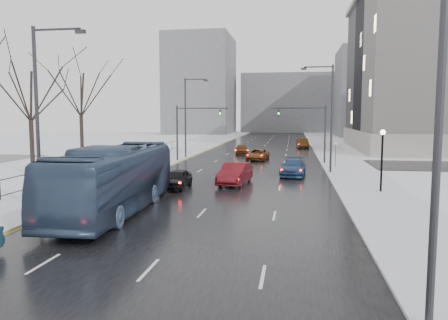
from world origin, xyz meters
The scene contains 26 objects.
road centered at (0.00, 60.00, 0.02)m, with size 16.00×150.00×0.04m, color black.
cross_road centered at (0.00, 48.00, 0.02)m, with size 130.00×10.00×0.04m, color black.
sidewalk_left centered at (-10.50, 60.00, 0.08)m, with size 5.00×150.00×0.16m, color silver.
sidewalk_right centered at (10.50, 60.00, 0.08)m, with size 5.00×150.00×0.16m, color silver.
park_strip centered at (-20.00, 60.00, 0.06)m, with size 14.00×150.00×0.12m, color white.
tree_park_d centered at (-17.80, 34.00, 0.00)m, with size 8.75×8.75×12.50m, color black, non-canonical shape.
tree_park_e centered at (-18.20, 44.00, 0.00)m, with size 9.45×9.45×13.50m, color black, non-canonical shape.
iron_fence centered at (-13.00, 30.00, 0.91)m, with size 0.06×70.00×1.30m.
streetlight_r_near centered at (8.17, 10.00, 5.62)m, with size 2.95×0.25×10.00m.
streetlight_r_mid centered at (8.17, 40.00, 5.62)m, with size 2.95×0.25×10.00m.
streetlight_l_near centered at (-8.17, 20.00, 5.62)m, with size 2.95×0.25×10.00m.
streetlight_l_far centered at (-8.17, 52.00, 5.62)m, with size 2.95×0.25×10.00m.
lamppost_r_mid centered at (11.00, 30.00, 2.94)m, with size 0.36×0.36×4.28m.
mast_signal_right centered at (7.33, 48.00, 4.11)m, with size 6.10×0.33×6.50m.
mast_signal_left centered at (-7.33, 48.00, 4.11)m, with size 6.10×0.33×6.50m.
no_uturn_sign centered at (9.20, 44.00, 2.30)m, with size 0.60×0.06×2.70m.
bldg_far_right centered at (28.00, 115.00, 11.00)m, with size 24.00×20.00×22.00m, color slate.
bldg_far_left centered at (-22.00, 125.00, 14.00)m, with size 18.00×22.00×28.00m, color slate.
bldg_far_center centered at (4.00, 140.00, 9.00)m, with size 30.00×18.00×18.00m, color slate.
bus centered at (-4.80, 21.53, 1.90)m, with size 3.13×13.36×3.72m, color #374C6C.
sedan_center_near centered at (-3.50, 29.62, 0.75)m, with size 1.68×4.16×1.42m, color black.
sedan_right_near centered at (0.50, 32.21, 0.88)m, with size 1.78×5.11×1.68m, color maroon.
sedan_right_cross centered at (0.77, 50.76, 0.71)m, with size 2.22×4.82×1.34m, color brown.
sedan_right_far centered at (4.99, 37.89, 0.79)m, with size 2.10×5.16×1.50m, color navy.
sedan_center_far centered at (-2.00, 57.77, 0.75)m, with size 1.67×4.16×1.42m, color #54270E.
sedan_right_distant centered at (6.46, 70.87, 0.82)m, with size 1.65×4.73×1.56m, color #42240B.
Camera 1 is at (4.94, -1.22, 5.46)m, focal length 35.00 mm.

